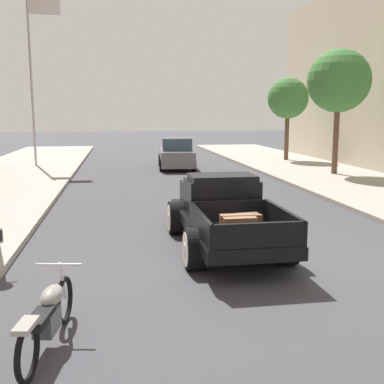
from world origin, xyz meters
TOP-DOWN VIEW (x-y plane):
  - ground_plane at (0.00, 0.00)m, footprint 140.00×140.00m
  - hotrod_truck_black at (-0.11, 0.90)m, footprint 2.23×4.96m
  - motorcycle_parked at (-3.29, -3.36)m, footprint 0.64×2.10m
  - car_background_grey at (0.69, 15.67)m, footprint 2.08×4.41m
  - flagpole at (-6.61, 17.14)m, footprint 1.74×0.16m
  - street_tree_second at (7.58, 11.19)m, footprint 2.85×2.85m
  - street_tree_third at (7.71, 17.89)m, footprint 2.43×2.43m

SIDE VIEW (x-z plane):
  - ground_plane at x=0.00m, z-range 0.00..0.00m
  - motorcycle_parked at x=-3.29m, z-range -0.02..0.91m
  - hotrod_truck_black at x=-0.11m, z-range -0.04..1.54m
  - car_background_grey at x=0.69m, z-range -0.06..1.59m
  - street_tree_third at x=7.71m, z-range 1.35..6.25m
  - street_tree_second at x=7.58m, z-range 1.53..7.20m
  - flagpole at x=-6.61m, z-range 1.19..10.35m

